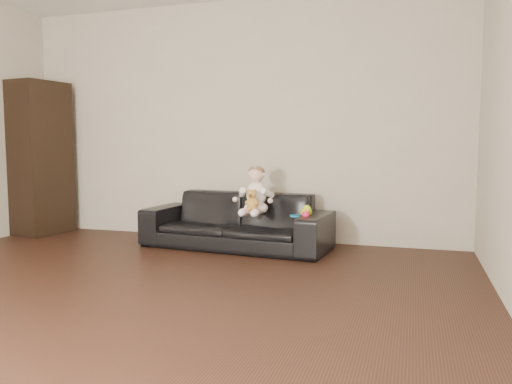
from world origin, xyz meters
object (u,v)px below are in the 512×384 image
(teddy_bear, at_px, (252,200))
(toy_blue_disc, at_px, (296,216))
(toy_rattle, at_px, (306,215))
(toy_green, at_px, (306,212))
(cabinet, at_px, (41,158))
(baby, at_px, (256,193))
(sofa, at_px, (236,221))

(teddy_bear, distance_m, toy_blue_disc, 0.44)
(toy_rattle, bearing_deg, toy_blue_disc, 141.66)
(toy_green, relative_size, toy_blue_disc, 1.23)
(toy_blue_disc, bearing_deg, toy_green, 0.85)
(cabinet, distance_m, toy_green, 3.26)
(baby, relative_size, toy_rattle, 6.35)
(sofa, distance_m, toy_blue_disc, 0.66)
(sofa, bearing_deg, cabinet, -177.32)
(cabinet, height_order, toy_rattle, cabinet)
(sofa, relative_size, baby, 3.96)
(baby, height_order, teddy_bear, baby)
(baby, height_order, toy_blue_disc, baby)
(teddy_bear, height_order, toy_rattle, teddy_bear)
(sofa, relative_size, teddy_bear, 9.43)
(baby, distance_m, toy_blue_disc, 0.45)
(teddy_bear, bearing_deg, toy_green, 1.64)
(cabinet, relative_size, baby, 3.71)
(sofa, xyz_separation_m, cabinet, (-2.47, 0.10, 0.61))
(cabinet, relative_size, toy_green, 13.22)
(cabinet, height_order, toy_blue_disc, cabinet)
(teddy_bear, xyz_separation_m, toy_rattle, (0.52, 0.03, -0.12))
(baby, distance_m, teddy_bear, 0.15)
(toy_rattle, bearing_deg, sofa, 163.78)
(teddy_bear, height_order, toy_blue_disc, teddy_bear)
(cabinet, xyz_separation_m, toy_blue_disc, (3.11, -0.23, -0.51))
(toy_green, bearing_deg, baby, 177.56)
(sofa, distance_m, cabinet, 2.55)
(toy_blue_disc, bearing_deg, sofa, 168.81)
(toy_blue_disc, bearing_deg, baby, 176.71)
(sofa, bearing_deg, toy_blue_disc, -6.19)
(teddy_bear, bearing_deg, sofa, 122.71)
(toy_green, bearing_deg, teddy_bear, -166.19)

